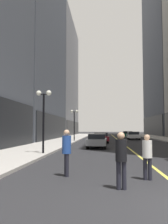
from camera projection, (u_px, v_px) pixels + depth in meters
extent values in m
plane|color=#262628|center=(118.00, 140.00, 40.24)|extent=(200.00, 200.00, 0.00)
cube|color=#ADA8A0|center=(68.00, 139.00, 40.90)|extent=(4.50, 78.00, 0.15)
cube|color=#E5D64C|center=(118.00, 140.00, 40.24)|extent=(0.16, 70.00, 0.01)
cube|color=#4C515B|center=(10.00, 43.00, 42.36)|extent=(15.91, 24.00, 33.54)
cube|color=black|center=(54.00, 127.00, 40.72)|extent=(0.50, 22.80, 4.03)
cube|color=gray|center=(54.00, 78.00, 67.44)|extent=(10.79, 26.00, 31.46)
cube|color=#2C2C2E|center=(73.00, 128.00, 66.07)|extent=(0.50, 24.70, 3.78)
cube|color=black|center=(152.00, 126.00, 64.43)|extent=(0.50, 24.70, 5.00)
cube|color=slate|center=(97.00, 142.00, 22.72)|extent=(1.85, 4.45, 0.55)
cube|color=black|center=(97.00, 136.00, 22.97)|extent=(1.59, 2.50, 0.50)
cylinder|color=black|center=(105.00, 146.00, 21.10)|extent=(0.24, 0.65, 0.64)
cylinder|color=black|center=(88.00, 146.00, 21.25)|extent=(0.24, 0.65, 0.64)
cylinder|color=black|center=(105.00, 144.00, 24.15)|extent=(0.24, 0.65, 0.64)
cylinder|color=black|center=(90.00, 144.00, 24.31)|extent=(0.24, 0.65, 0.64)
cube|color=maroon|center=(100.00, 138.00, 31.10)|extent=(2.14, 4.53, 0.55)
cube|color=black|center=(100.00, 134.00, 31.35)|extent=(1.81, 2.57, 0.50)
cylinder|color=black|center=(108.00, 141.00, 29.51)|extent=(0.25, 0.65, 0.64)
cylinder|color=black|center=(94.00, 141.00, 29.56)|extent=(0.25, 0.65, 0.64)
cylinder|color=black|center=(106.00, 140.00, 32.61)|extent=(0.25, 0.65, 0.64)
cylinder|color=black|center=(94.00, 140.00, 32.66)|extent=(0.25, 0.65, 0.64)
cube|color=silver|center=(133.00, 136.00, 40.18)|extent=(1.94, 4.58, 0.55)
cube|color=black|center=(133.00, 133.00, 39.99)|extent=(1.68, 2.58, 0.50)
cylinder|color=black|center=(127.00, 137.00, 41.83)|extent=(0.23, 0.64, 0.64)
cylinder|color=black|center=(137.00, 137.00, 41.67)|extent=(0.23, 0.64, 0.64)
cylinder|color=black|center=(129.00, 138.00, 38.66)|extent=(0.23, 0.64, 0.64)
cylinder|color=black|center=(139.00, 138.00, 38.50)|extent=(0.23, 0.64, 0.64)
cube|color=#196038|center=(128.00, 135.00, 47.65)|extent=(2.16, 4.64, 0.55)
cube|color=black|center=(128.00, 132.00, 47.45)|extent=(1.83, 2.63, 0.50)
cylinder|color=black|center=(123.00, 136.00, 49.31)|extent=(0.25, 0.65, 0.64)
cylinder|color=black|center=(131.00, 136.00, 49.09)|extent=(0.25, 0.65, 0.64)
cylinder|color=black|center=(123.00, 136.00, 46.16)|extent=(0.25, 0.65, 0.64)
cylinder|color=black|center=(133.00, 137.00, 45.94)|extent=(0.25, 0.65, 0.64)
cylinder|color=black|center=(145.00, 169.00, 8.57)|extent=(0.14, 0.14, 0.77)
cylinder|color=black|center=(150.00, 169.00, 8.53)|extent=(0.14, 0.14, 0.77)
cylinder|color=silver|center=(147.00, 149.00, 8.60)|extent=(0.40, 0.40, 0.61)
sphere|color=tan|center=(147.00, 137.00, 8.63)|extent=(0.21, 0.21, 0.21)
cylinder|color=black|center=(66.00, 165.00, 9.27)|extent=(0.14, 0.14, 0.85)
cylinder|color=black|center=(67.00, 165.00, 9.12)|extent=(0.14, 0.14, 0.85)
cylinder|color=#234799|center=(67.00, 145.00, 9.25)|extent=(0.44, 0.44, 0.68)
sphere|color=tan|center=(67.00, 133.00, 9.28)|extent=(0.23, 0.23, 0.23)
cylinder|color=black|center=(119.00, 175.00, 7.22)|extent=(0.14, 0.14, 0.82)
cylinder|color=black|center=(124.00, 176.00, 7.21)|extent=(0.14, 0.14, 0.82)
cylinder|color=black|center=(121.00, 150.00, 7.27)|extent=(0.35, 0.35, 0.65)
sphere|color=tan|center=(121.00, 136.00, 7.30)|extent=(0.22, 0.22, 0.22)
cylinder|color=black|center=(43.00, 124.00, 16.56)|extent=(0.14, 0.14, 4.20)
cylinder|color=black|center=(44.00, 94.00, 16.70)|extent=(0.80, 0.06, 0.06)
sphere|color=white|center=(39.00, 93.00, 16.74)|extent=(0.36, 0.36, 0.36)
sphere|color=white|center=(49.00, 93.00, 16.68)|extent=(0.36, 0.36, 0.36)
cylinder|color=black|center=(74.00, 127.00, 34.03)|extent=(0.14, 0.14, 4.20)
cylinder|color=black|center=(74.00, 112.00, 34.18)|extent=(0.80, 0.06, 0.06)
sphere|color=white|center=(72.00, 111.00, 34.21)|extent=(0.36, 0.36, 0.36)
sphere|color=white|center=(77.00, 111.00, 34.15)|extent=(0.36, 0.36, 0.36)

